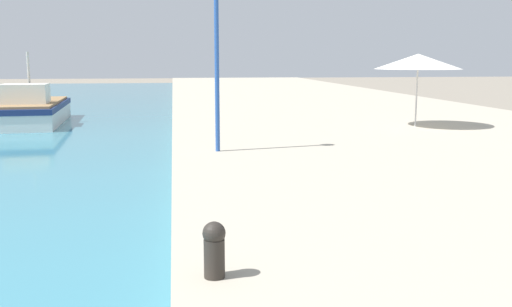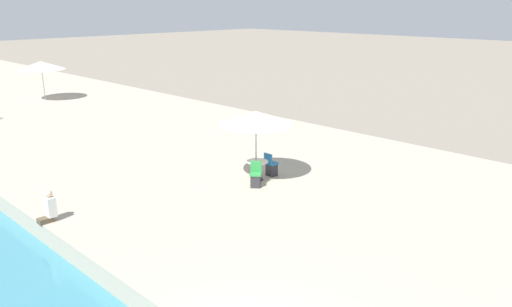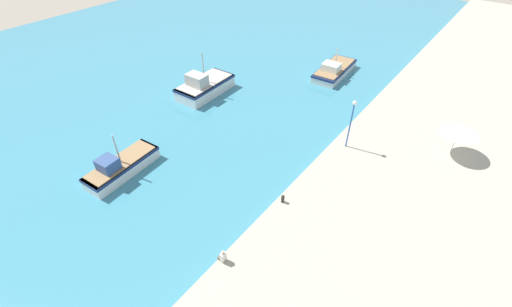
{
  "view_description": "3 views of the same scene",
  "coord_description": "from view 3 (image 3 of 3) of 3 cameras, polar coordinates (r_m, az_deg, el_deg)",
  "views": [
    {
      "loc": [
        0.08,
        9.13,
        3.12
      ],
      "look_at": [
        1.5,
        18.97,
        1.45
      ],
      "focal_mm": 40.0,
      "sensor_mm": 36.0,
      "label": 1
    },
    {
      "loc": [
        -5.26,
        -5.22,
        6.99
      ],
      "look_at": [
        7.4,
        7.16,
        1.65
      ],
      "focal_mm": 35.0,
      "sensor_mm": 36.0,
      "label": 2
    },
    {
      "loc": [
        9.35,
        0.47,
        19.16
      ],
      "look_at": [
        -4.0,
        18.0,
        1.25
      ],
      "focal_mm": 24.0,
      "sensor_mm": 36.0,
      "label": 3
    }
  ],
  "objects": [
    {
      "name": "water_basin",
      "position": [
        55.64,
        -8.26,
        18.6
      ],
      "size": [
        56.0,
        90.0,
        0.04
      ],
      "color": "teal",
      "rests_on": "ground_plane"
    },
    {
      "name": "quay_promenade",
      "position": [
        41.12,
        30.99,
        5.9
      ],
      "size": [
        16.0,
        90.0,
        0.65
      ],
      "color": "#B2A893",
      "rests_on": "ground_plane"
    },
    {
      "name": "fishing_boat_near",
      "position": [
        29.99,
        -21.58,
        -1.95
      ],
      "size": [
        2.61,
        6.46,
        3.78
      ],
      "rotation": [
        0.0,
        0.0,
        0.07
      ],
      "color": "white",
      "rests_on": "water_basin"
    },
    {
      "name": "fishing_boat_mid",
      "position": [
        39.27,
        -8.59,
        11.08
      ],
      "size": [
        3.46,
        6.85,
        4.82
      ],
      "rotation": [
        0.0,
        0.0,
        0.04
      ],
      "color": "white",
      "rests_on": "water_basin"
    },
    {
      "name": "fishing_boat_far",
      "position": [
        44.19,
        12.9,
        13.44
      ],
      "size": [
        3.38,
        7.59,
        3.38
      ],
      "rotation": [
        0.0,
        0.0,
        0.07
      ],
      "color": "silver",
      "rests_on": "water_basin"
    },
    {
      "name": "cafe_umbrella_white",
      "position": [
        32.58,
        30.87,
        3.28
      ],
      "size": [
        3.09,
        3.09,
        2.62
      ],
      "color": "#B7B7B7",
      "rests_on": "quay_promenade"
    },
    {
      "name": "person_at_quay",
      "position": [
        21.93,
        -5.58,
        -16.71
      ],
      "size": [
        0.54,
        0.36,
        0.99
      ],
      "color": "brown",
      "rests_on": "quay_promenade"
    },
    {
      "name": "mooring_bollard",
      "position": [
        25.07,
        4.49,
        -7.47
      ],
      "size": [
        0.26,
        0.26,
        0.65
      ],
      "color": "#2D2823",
      "rests_on": "quay_promenade"
    },
    {
      "name": "lamppost",
      "position": [
        29.46,
        15.69,
        5.96
      ],
      "size": [
        0.36,
        0.36,
        4.56
      ],
      "color": "#28519E",
      "rests_on": "quay_promenade"
    }
  ]
}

